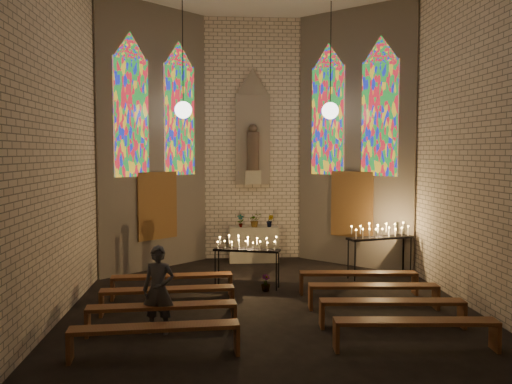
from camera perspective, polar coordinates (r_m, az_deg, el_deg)
floor at (r=11.14m, az=1.78°, el=-12.27°), size 12.00×12.00×0.00m
room at (r=14.07m, az=0.37°, el=6.41°), size 8.22×12.43×7.00m
altar at (r=16.34m, az=-0.22°, el=-5.24°), size 1.40×0.60×1.00m
flower_vase_left at (r=16.16m, az=-1.56°, el=-2.90°), size 0.20×0.15×0.37m
flower_vase_center at (r=16.20m, az=-0.11°, el=-2.84°), size 0.40×0.37×0.39m
flower_vase_right at (r=16.19m, az=1.40°, el=-2.89°), size 0.22×0.19×0.36m
aisle_flower_pot at (r=12.97m, az=0.98°, el=-9.07°), size 0.26×0.26×0.38m
votive_stand_left at (r=13.15m, az=-0.92°, el=-5.46°), size 1.57×0.78×1.12m
votive_stand_right at (r=14.56m, az=12.31°, el=-4.13°), size 1.77×0.89×1.27m
pew_left_0 at (r=12.52m, az=-8.38°, el=-8.60°), size 2.59×0.55×0.49m
pew_right_0 at (r=12.88m, az=10.18°, el=-8.27°), size 2.59×0.55×0.49m
pew_left_1 at (r=11.35m, az=-8.82°, el=-9.92°), size 2.59×0.55×0.49m
pew_right_1 at (r=11.75m, az=11.65°, el=-9.48°), size 2.59×0.55×0.49m
pew_left_2 at (r=10.20m, az=-9.37°, el=-11.54°), size 2.59×0.55×0.49m
pew_right_2 at (r=10.63m, az=13.45°, el=-10.94°), size 2.59×0.55×0.49m
pew_left_3 at (r=9.05m, az=-10.07°, el=-13.56°), size 2.59×0.55×0.49m
pew_right_3 at (r=9.54m, az=15.69°, el=-12.72°), size 2.59×0.55×0.49m
visitor at (r=10.08m, az=-9.71°, el=-9.61°), size 0.62×0.47×1.52m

